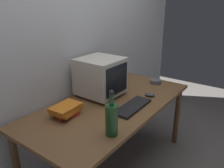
% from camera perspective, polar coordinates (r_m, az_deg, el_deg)
% --- Properties ---
extents(ground_plane, '(6.00, 6.00, 0.00)m').
position_cam_1_polar(ground_plane, '(2.44, 0.00, -20.30)').
color(ground_plane, slate).
extents(back_wall, '(4.00, 0.08, 2.50)m').
position_cam_1_polar(back_wall, '(2.18, -10.11, 11.11)').
color(back_wall, silver).
rests_on(back_wall, ground).
extents(desk, '(1.70, 0.81, 0.72)m').
position_cam_1_polar(desk, '(2.08, 0.00, -6.68)').
color(desk, brown).
rests_on(desk, ground).
extents(crt_monitor, '(0.38, 0.39, 0.37)m').
position_cam_1_polar(crt_monitor, '(2.13, -2.92, 1.89)').
color(crt_monitor, beige).
rests_on(crt_monitor, desk).
extents(keyboard, '(0.42, 0.16, 0.02)m').
position_cam_1_polar(keyboard, '(1.95, 5.24, -5.76)').
color(keyboard, black).
rests_on(keyboard, desk).
extents(computer_mouse, '(0.09, 0.11, 0.04)m').
position_cam_1_polar(computer_mouse, '(2.19, 9.59, -2.70)').
color(computer_mouse, '#3F3F47').
rests_on(computer_mouse, desk).
extents(bottle_tall, '(0.09, 0.09, 0.33)m').
position_cam_1_polar(bottle_tall, '(1.53, -0.10, -8.76)').
color(bottle_tall, '#1E4C23').
rests_on(bottle_tall, desk).
extents(bottle_short, '(0.07, 0.07, 0.20)m').
position_cam_1_polar(bottle_short, '(2.48, 1.41, 1.75)').
color(bottle_short, navy).
rests_on(bottle_short, desk).
extents(book_stack, '(0.25, 0.20, 0.09)m').
position_cam_1_polar(book_stack, '(1.84, -11.60, -6.47)').
color(book_stack, red).
rests_on(book_stack, desk).
extents(cd_spindle, '(0.12, 0.12, 0.04)m').
position_cam_1_polar(cd_spindle, '(2.54, 11.03, 0.57)').
color(cd_spindle, '#595B66').
rests_on(cd_spindle, desk).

